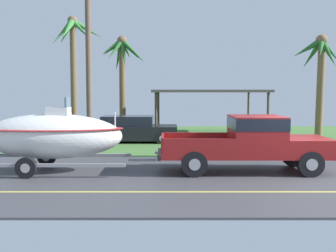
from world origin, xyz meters
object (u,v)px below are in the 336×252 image
pickup_truck_towing (253,140)px  utility_pole (87,62)px  palm_tree_near_right (121,60)px  boat_on_trailer (50,136)px  carport_awning (206,92)px  palm_tree_near_left (72,46)px  parked_sedan_near (130,130)px  palm_tree_mid (318,63)px

pickup_truck_towing → utility_pole: bearing=146.4°
palm_tree_near_right → boat_on_trailer: bearing=-94.8°
pickup_truck_towing → boat_on_trailer: boat_on_trailer is taller
carport_awning → palm_tree_near_right: palm_tree_near_right is taller
pickup_truck_towing → carport_awning: (-0.55, 10.67, 1.57)m
palm_tree_near_left → parked_sedan_near: bearing=-36.4°
utility_pole → parked_sedan_near: bearing=67.2°
palm_tree_near_left → palm_tree_mid: (13.99, 0.31, -0.90)m
parked_sedan_near → palm_tree_mid: (10.56, 2.84, 3.57)m
boat_on_trailer → utility_pole: (0.47, 4.11, 2.68)m
parked_sedan_near → palm_tree_mid: size_ratio=0.78×
carport_awning → utility_pole: bearing=-130.7°
boat_on_trailer → palm_tree_near_left: 10.96m
palm_tree_near_left → utility_pole: utility_pole is taller
pickup_truck_towing → parked_sedan_near: (-4.73, 7.58, -0.35)m
pickup_truck_towing → palm_tree_near_right: palm_tree_near_right is taller
palm_tree_near_right → palm_tree_mid: size_ratio=1.02×
pickup_truck_towing → palm_tree_mid: palm_tree_mid is taller
palm_tree_mid → carport_awning: bearing=177.7°
parked_sedan_near → carport_awning: 5.54m
palm_tree_near_right → utility_pole: utility_pole is taller
palm_tree_near_left → palm_tree_near_right: palm_tree_near_left is taller
boat_on_trailer → palm_tree_mid: 16.55m
palm_tree_near_left → palm_tree_near_right: (2.52, 1.95, -0.60)m
pickup_truck_towing → palm_tree_near_left: (-8.16, 10.11, 4.12)m
carport_awning → utility_pole: (-5.63, -6.56, 1.27)m
carport_awning → palm_tree_mid: 6.60m
boat_on_trailer → carport_awning: bearing=60.2°
palm_tree_mid → utility_pole: 13.57m
palm_tree_near_right → palm_tree_mid: 11.60m
boat_on_trailer → utility_pole: utility_pole is taller
parked_sedan_near → palm_tree_near_left: size_ratio=0.66×
palm_tree_near_left → palm_tree_mid: 14.03m
carport_awning → palm_tree_mid: size_ratio=1.08×
palm_tree_near_right → palm_tree_near_left: bearing=-142.3°
palm_tree_near_left → palm_tree_mid: palm_tree_near_left is taller
palm_tree_near_right → palm_tree_mid: (11.48, -1.64, -0.31)m
pickup_truck_towing → palm_tree_near_left: 13.63m
pickup_truck_towing → palm_tree_near_left: size_ratio=0.83×
palm_tree_near_left → utility_pole: (1.98, -6.00, -1.28)m
boat_on_trailer → carport_awning: carport_awning is taller
palm_tree_mid → utility_pole: bearing=-152.3°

